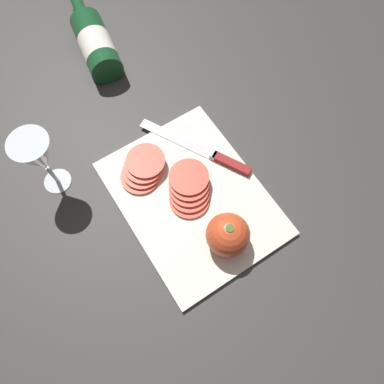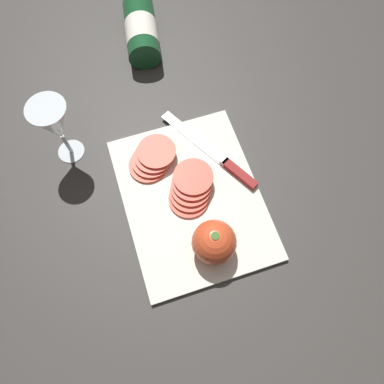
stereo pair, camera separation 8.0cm
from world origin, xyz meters
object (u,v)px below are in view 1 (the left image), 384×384
at_px(wine_bottle, 95,42).
at_px(knife, 216,157).
at_px(tomato_slice_stack_far, 143,169).
at_px(wine_glass, 39,157).
at_px(whole_tomato, 228,235).
at_px(tomato_slice_stack_near, 189,189).

bearing_deg(wine_bottle, knife, -169.14).
bearing_deg(knife, wine_bottle, -17.82).
distance_m(knife, tomato_slice_stack_far, 0.17).
bearing_deg(wine_bottle, wine_glass, 138.46).
bearing_deg(knife, whole_tomato, 123.04).
bearing_deg(tomato_slice_stack_near, whole_tomato, -178.28).
height_order(whole_tomato, tomato_slice_stack_far, whole_tomato).
xyz_separation_m(wine_glass, knife, (-0.15, -0.33, -0.10)).
relative_size(whole_tomato, tomato_slice_stack_far, 0.79).
bearing_deg(whole_tomato, wine_glass, 36.43).
height_order(wine_bottle, tomato_slice_stack_far, wine_bottle).
bearing_deg(tomato_slice_stack_near, wine_bottle, -1.79).
bearing_deg(whole_tomato, tomato_slice_stack_far, 15.37).
bearing_deg(wine_glass, wine_bottle, -41.54).
height_order(knife, tomato_slice_stack_far, tomato_slice_stack_far).
xyz_separation_m(wine_glass, whole_tomato, (-0.32, -0.24, -0.06)).
relative_size(wine_glass, tomato_slice_stack_far, 1.50).
height_order(wine_bottle, whole_tomato, whole_tomato).
bearing_deg(whole_tomato, wine_bottle, -1.00).
height_order(wine_bottle, tomato_slice_stack_near, wine_bottle).
distance_m(whole_tomato, knife, 0.20).
xyz_separation_m(knife, tomato_slice_stack_far, (0.06, 0.16, 0.01)).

